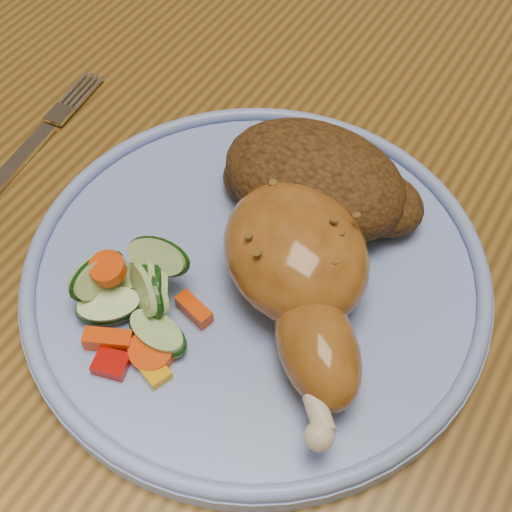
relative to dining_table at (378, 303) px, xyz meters
name	(u,v)px	position (x,y,z in m)	size (l,w,h in m)	color
dining_table	(378,303)	(0.00, 0.00, 0.00)	(0.90, 1.40, 0.75)	brown
plate	(256,275)	(-0.06, -0.08, 0.09)	(0.30, 0.30, 0.01)	#7792DC
plate_rim	(256,265)	(-0.06, -0.08, 0.10)	(0.30, 0.30, 0.01)	#7792DC
chicken_leg	(301,273)	(-0.03, -0.08, 0.12)	(0.15, 0.17, 0.06)	#995D20
rice_pilaf	(318,182)	(-0.06, -0.01, 0.12)	(0.14, 0.09, 0.06)	#4D2F13
vegetable_pile	(135,295)	(-0.11, -0.14, 0.11)	(0.09, 0.10, 0.05)	#A50A05
fork	(26,151)	(-0.27, -0.07, 0.09)	(0.03, 0.16, 0.00)	silver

